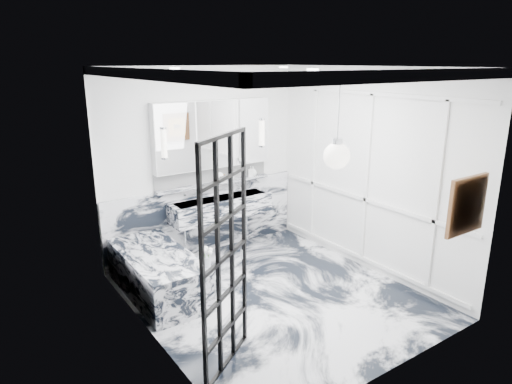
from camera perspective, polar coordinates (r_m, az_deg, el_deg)
floor at (r=5.93m, az=2.23°, el=-12.79°), size 3.60×3.60×0.00m
ceiling at (r=5.20m, az=2.58°, el=15.37°), size 3.60×3.60×0.00m
wall_back at (r=6.88m, az=-6.66°, el=3.69°), size 3.60×0.00×3.60m
wall_front at (r=4.18m, az=17.44°, el=-5.21°), size 3.60×0.00×3.60m
wall_left at (r=4.66m, az=-13.58°, el=-2.71°), size 0.00×3.60×3.60m
wall_right at (r=6.46m, az=13.83°, el=2.52°), size 0.00×3.60×3.60m
marble_clad_back at (r=7.09m, az=-6.34°, el=-3.26°), size 3.18×0.05×1.05m
marble_clad_left at (r=4.68m, az=-13.36°, el=-3.38°), size 0.02×3.56×2.68m
panel_molding at (r=6.47m, az=13.66°, el=1.63°), size 0.03×3.40×2.30m
soap_bottle_a at (r=7.07m, az=-3.03°, el=2.31°), size 0.09×0.09×0.19m
soap_bottle_b at (r=7.25m, az=-0.69°, el=2.62°), size 0.10×0.10×0.17m
soap_bottle_c at (r=7.28m, az=-0.38°, el=2.61°), size 0.15×0.15×0.15m
face_pot at (r=6.96m, az=-4.65°, el=1.90°), size 0.15×0.15×0.15m
amber_bottle at (r=7.01m, az=-4.01°, el=1.81°), size 0.04×0.04×0.10m
flower_vase at (r=5.40m, az=-6.14°, el=-8.69°), size 0.08×0.08×0.12m
crittall_door at (r=4.24m, az=-3.87°, el=-8.15°), size 0.75×0.52×2.25m
artwork at (r=5.05m, az=24.89°, el=-1.51°), size 0.50×0.05×0.50m
pendant_light at (r=4.42m, az=10.06°, el=4.46°), size 0.25×0.25×0.25m
trough_sink at (r=6.92m, az=-4.43°, el=-1.93°), size 1.60×0.45×0.30m
ledge at (r=6.96m, az=-5.17°, el=1.08°), size 1.90×0.14×0.04m
subway_tile at (r=6.98m, az=-5.45°, el=2.26°), size 1.90×0.03×0.23m
mirror_cabinet at (r=6.81m, az=-5.35°, el=7.20°), size 1.90×0.16×1.00m
sconce_left at (r=6.37m, az=-11.39°, el=5.98°), size 0.07×0.07×0.40m
sconce_right at (r=7.17m, az=0.80°, el=7.39°), size 0.07×0.07×0.40m
bathtub at (r=6.00m, az=-12.22°, el=-9.89°), size 0.75×1.65×0.55m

